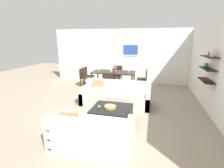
{
  "coord_description": "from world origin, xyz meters",
  "views": [
    {
      "loc": [
        1.3,
        -4.98,
        2.17
      ],
      "look_at": [
        0.02,
        0.2,
        0.75
      ],
      "focal_mm": 26.77,
      "sensor_mm": 36.0,
      "label": 1
    }
  ],
  "objects_px": {
    "wine_glass_left_far": "(100,68)",
    "centerpiece_vase": "(115,69)",
    "loveseat_white": "(92,134)",
    "sofa_beige": "(115,96)",
    "wine_glass_head": "(116,68)",
    "coffee_table": "(112,114)",
    "decorative_bowl": "(110,107)",
    "dining_chair_right_far": "(144,77)",
    "wine_glass_foot": "(111,71)",
    "wine_glass_left_near": "(98,69)",
    "dining_chair_right_near": "(143,80)",
    "dining_chair_left_near": "(84,76)",
    "apple_on_coffee_table": "(99,107)",
    "wine_glass_right_far": "(129,70)",
    "dining_chair_head": "(118,73)",
    "dining_chair_left_far": "(87,75)",
    "dining_table": "(113,73)",
    "wine_glass_right_near": "(129,70)",
    "dining_chair_foot": "(108,81)"
  },
  "relations": [
    {
      "from": "loveseat_white",
      "to": "centerpiece_vase",
      "type": "xyz_separation_m",
      "value": [
        -0.52,
        4.45,
        0.6
      ]
    },
    {
      "from": "dining_chair_head",
      "to": "wine_glass_left_near",
      "type": "distance_m",
      "value": 1.29
    },
    {
      "from": "dining_chair_left_near",
      "to": "dining_chair_right_near",
      "type": "distance_m",
      "value": 2.75
    },
    {
      "from": "decorative_bowl",
      "to": "dining_chair_left_far",
      "type": "relative_size",
      "value": 0.37
    },
    {
      "from": "wine_glass_left_far",
      "to": "centerpiece_vase",
      "type": "height_order",
      "value": "centerpiece_vase"
    },
    {
      "from": "loveseat_white",
      "to": "coffee_table",
      "type": "height_order",
      "value": "loveseat_white"
    },
    {
      "from": "dining_chair_right_far",
      "to": "dining_chair_right_near",
      "type": "distance_m",
      "value": 0.44
    },
    {
      "from": "dining_chair_right_far",
      "to": "dining_chair_left_far",
      "type": "height_order",
      "value": "same"
    },
    {
      "from": "apple_on_coffee_table",
      "to": "dining_table",
      "type": "xyz_separation_m",
      "value": [
        -0.4,
        3.37,
        0.26
      ]
    },
    {
      "from": "wine_glass_left_near",
      "to": "apple_on_coffee_table",
      "type": "bearing_deg",
      "value": -71.13
    },
    {
      "from": "coffee_table",
      "to": "wine_glass_left_near",
      "type": "distance_m",
      "value": 3.5
    },
    {
      "from": "dining_chair_left_near",
      "to": "centerpiece_vase",
      "type": "relative_size",
      "value": 3.29
    },
    {
      "from": "dining_chair_right_far",
      "to": "wine_glass_right_near",
      "type": "distance_m",
      "value": 0.83
    },
    {
      "from": "sofa_beige",
      "to": "coffee_table",
      "type": "bearing_deg",
      "value": -82.09
    },
    {
      "from": "sofa_beige",
      "to": "coffee_table",
      "type": "xyz_separation_m",
      "value": [
        0.17,
        -1.22,
        -0.1
      ]
    },
    {
      "from": "sofa_beige",
      "to": "wine_glass_right_near",
      "type": "xyz_separation_m",
      "value": [
        0.16,
        1.9,
        0.58
      ]
    },
    {
      "from": "apple_on_coffee_table",
      "to": "dining_chair_right_near",
      "type": "relative_size",
      "value": 0.1
    },
    {
      "from": "coffee_table",
      "to": "wine_glass_foot",
      "type": "xyz_separation_m",
      "value": [
        -0.72,
        2.82,
        0.68
      ]
    },
    {
      "from": "dining_table",
      "to": "dining_chair_foot",
      "type": "distance_m",
      "value": 0.91
    },
    {
      "from": "dining_chair_left_near",
      "to": "dining_chair_left_far",
      "type": "relative_size",
      "value": 1.0
    },
    {
      "from": "dining_chair_head",
      "to": "wine_glass_head",
      "type": "height_order",
      "value": "wine_glass_head"
    },
    {
      "from": "loveseat_white",
      "to": "dining_chair_head",
      "type": "relative_size",
      "value": 1.89
    },
    {
      "from": "apple_on_coffee_table",
      "to": "wine_glass_right_far",
      "type": "height_order",
      "value": "wine_glass_right_far"
    },
    {
      "from": "centerpiece_vase",
      "to": "sofa_beige",
      "type": "bearing_deg",
      "value": -76.88
    },
    {
      "from": "wine_glass_left_far",
      "to": "centerpiece_vase",
      "type": "bearing_deg",
      "value": -10.74
    },
    {
      "from": "wine_glass_head",
      "to": "wine_glass_foot",
      "type": "bearing_deg",
      "value": -90.0
    },
    {
      "from": "wine_glass_left_far",
      "to": "wine_glass_head",
      "type": "xyz_separation_m",
      "value": [
        0.71,
        0.31,
        -0.01
      ]
    },
    {
      "from": "loveseat_white",
      "to": "dining_chair_left_near",
      "type": "relative_size",
      "value": 1.89
    },
    {
      "from": "dining_chair_right_far",
      "to": "coffee_table",
      "type": "bearing_deg",
      "value": -100.7
    },
    {
      "from": "dining_chair_right_far",
      "to": "wine_glass_foot",
      "type": "relative_size",
      "value": 5.27
    },
    {
      "from": "apple_on_coffee_table",
      "to": "dining_chair_head",
      "type": "height_order",
      "value": "dining_chair_head"
    },
    {
      "from": "dining_table",
      "to": "wine_glass_right_far",
      "type": "distance_m",
      "value": 0.74
    },
    {
      "from": "dining_chair_head",
      "to": "wine_glass_left_far",
      "type": "distance_m",
      "value": 1.11
    },
    {
      "from": "wine_glass_foot",
      "to": "wine_glass_head",
      "type": "relative_size",
      "value": 1.03
    },
    {
      "from": "dining_chair_right_far",
      "to": "sofa_beige",
      "type": "bearing_deg",
      "value": -110.17
    },
    {
      "from": "wine_glass_head",
      "to": "wine_glass_left_far",
      "type": "bearing_deg",
      "value": -156.66
    },
    {
      "from": "dining_chair_head",
      "to": "wine_glass_left_near",
      "type": "relative_size",
      "value": 5.19
    },
    {
      "from": "dining_table",
      "to": "wine_glass_left_far",
      "type": "height_order",
      "value": "wine_glass_left_far"
    },
    {
      "from": "sofa_beige",
      "to": "dining_chair_right_far",
      "type": "distance_m",
      "value": 2.4
    },
    {
      "from": "dining_chair_left_near",
      "to": "dining_chair_right_near",
      "type": "height_order",
      "value": "same"
    },
    {
      "from": "wine_glass_head",
      "to": "dining_chair_right_far",
      "type": "bearing_deg",
      "value": -8.57
    },
    {
      "from": "wine_glass_right_near",
      "to": "dining_chair_foot",
      "type": "bearing_deg",
      "value": -132.53
    },
    {
      "from": "sofa_beige",
      "to": "loveseat_white",
      "type": "height_order",
      "value": "same"
    },
    {
      "from": "coffee_table",
      "to": "dining_chair_left_near",
      "type": "bearing_deg",
      "value": 124.74
    },
    {
      "from": "dining_table",
      "to": "wine_glass_right_far",
      "type": "relative_size",
      "value": 13.23
    },
    {
      "from": "coffee_table",
      "to": "decorative_bowl",
      "type": "height_order",
      "value": "decorative_bowl"
    },
    {
      "from": "wine_glass_left_near",
      "to": "dining_chair_right_near",
      "type": "bearing_deg",
      "value": -2.7
    },
    {
      "from": "wine_glass_foot",
      "to": "dining_chair_right_far",
      "type": "bearing_deg",
      "value": 25.12
    },
    {
      "from": "wine_glass_foot",
      "to": "apple_on_coffee_table",
      "type": "bearing_deg",
      "value": -82.23
    },
    {
      "from": "loveseat_white",
      "to": "centerpiece_vase",
      "type": "height_order",
      "value": "centerpiece_vase"
    }
  ]
}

